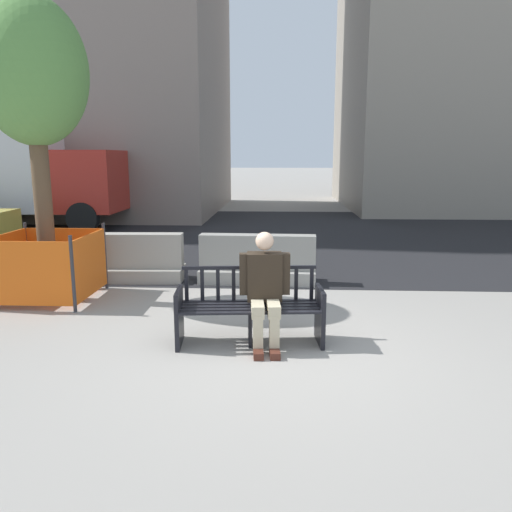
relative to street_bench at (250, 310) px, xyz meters
The scene contains 9 objects.
ground_plane 0.59m from the street_bench, 36.80° to the right, with size 200.00×200.00×0.00m, color gray.
street_asphalt 8.46m from the street_bench, 87.64° to the left, with size 120.00×12.00×0.01m, color black.
street_bench is the anchor object (origin of this frame).
seated_person 0.34m from the street_bench, 13.54° to the right, with size 0.59×0.75×1.31m.
jersey_barrier_centre 2.90m from the street_bench, 90.79° to the left, with size 2.02×0.76×0.84m.
jersey_barrier_left 3.76m from the street_bench, 128.86° to the left, with size 2.02×0.75×0.84m.
street_tree 4.63m from the street_bench, 151.74° to the left, with size 1.55×1.55×4.39m.
construction_fence 3.62m from the street_bench, 151.74° to the left, with size 1.36×1.36×1.10m.
delivery_truck 12.38m from the street_bench, 130.83° to the left, with size 6.82×2.37×3.05m.
Camera 1 is at (-0.01, -5.30, 2.15)m, focal length 35.00 mm.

